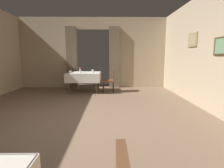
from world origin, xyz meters
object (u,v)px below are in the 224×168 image
Objects in this scene: flower_vase_mid at (80,70)px; glass_mid_b at (70,72)px; chair_mid_right at (110,79)px; dining_table_mid at (84,75)px; glass_mid_c at (93,71)px.

flower_vase_mid is 0.36m from glass_mid_b.
flower_vase_mid is at bearing -174.97° from chair_mid_right.
dining_table_mid is 11.32× the size of glass_mid_c.
glass_mid_b is at bearing -154.17° from glass_mid_c.
flower_vase_mid reaches higher than glass_mid_c.
dining_table_mid is 0.54m from glass_mid_b.
glass_mid_b is at bearing -170.75° from chair_mid_right.
glass_mid_c is (0.77, 0.37, 0.01)m from glass_mid_b.
chair_mid_right is 8.32× the size of glass_mid_c.
chair_mid_right is 10.21× the size of glass_mid_b.
dining_table_mid is at bearing 48.90° from flower_vase_mid.
glass_mid_c is at bearing 28.09° from flower_vase_mid.
glass_mid_c is at bearing 25.83° from glass_mid_b.
glass_mid_b reaches higher than dining_table_mid.
flower_vase_mid is 0.50m from glass_mid_c.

